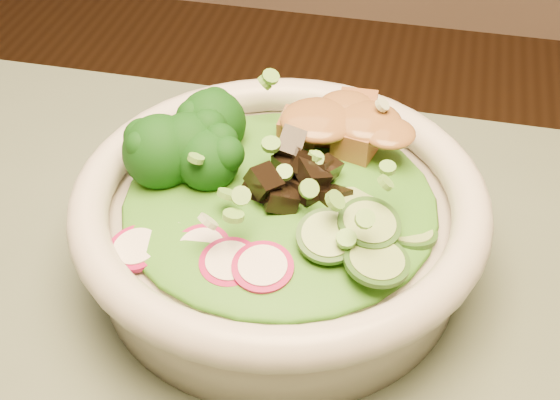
# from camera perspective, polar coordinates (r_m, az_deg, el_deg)

# --- Properties ---
(salad_bowl) EXTENTS (0.27, 0.27, 0.07)m
(salad_bowl) POSITION_cam_1_polar(r_m,az_deg,el_deg) (0.51, -0.00, -1.68)
(salad_bowl) COLOR beige
(salad_bowl) RESTS_ON dining_table
(lettuce_bed) EXTENTS (0.20, 0.20, 0.02)m
(lettuce_bed) POSITION_cam_1_polar(r_m,az_deg,el_deg) (0.50, -0.00, 0.09)
(lettuce_bed) COLOR #2E6515
(lettuce_bed) RESTS_ON salad_bowl
(broccoli_florets) EXTENTS (0.09, 0.08, 0.04)m
(broccoli_florets) POSITION_cam_1_polar(r_m,az_deg,el_deg) (0.52, -5.65, 3.99)
(broccoli_florets) COLOR black
(broccoli_florets) RESTS_ON salad_bowl
(radish_slices) EXTENTS (0.11, 0.06, 0.02)m
(radish_slices) POSITION_cam_1_polar(r_m,az_deg,el_deg) (0.46, -4.73, -3.97)
(radish_slices) COLOR #970B43
(radish_slices) RESTS_ON salad_bowl
(cucumber_slices) EXTENTS (0.08, 0.08, 0.04)m
(cucumber_slices) POSITION_cam_1_polar(r_m,az_deg,el_deg) (0.46, 6.31, -2.02)
(cucumber_slices) COLOR #92BF6A
(cucumber_slices) RESTS_ON salad_bowl
(mushroom_heap) EXTENTS (0.08, 0.08, 0.04)m
(mushroom_heap) POSITION_cam_1_polar(r_m,az_deg,el_deg) (0.50, 0.84, 2.03)
(mushroom_heap) COLOR black
(mushroom_heap) RESTS_ON salad_bowl
(tofu_cubes) EXTENTS (0.10, 0.07, 0.04)m
(tofu_cubes) POSITION_cam_1_polar(r_m,az_deg,el_deg) (0.53, 4.26, 4.51)
(tofu_cubes) COLOR brown
(tofu_cubes) RESTS_ON salad_bowl
(peanut_sauce) EXTENTS (0.07, 0.06, 0.02)m
(peanut_sauce) POSITION_cam_1_polar(r_m,az_deg,el_deg) (0.52, 4.33, 5.65)
(peanut_sauce) COLOR brown
(peanut_sauce) RESTS_ON tofu_cubes
(scallion_garnish) EXTENTS (0.19, 0.19, 0.02)m
(scallion_garnish) POSITION_cam_1_polar(r_m,az_deg,el_deg) (0.48, 0.00, 2.24)
(scallion_garnish) COLOR #61A43A
(scallion_garnish) RESTS_ON salad_bowl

